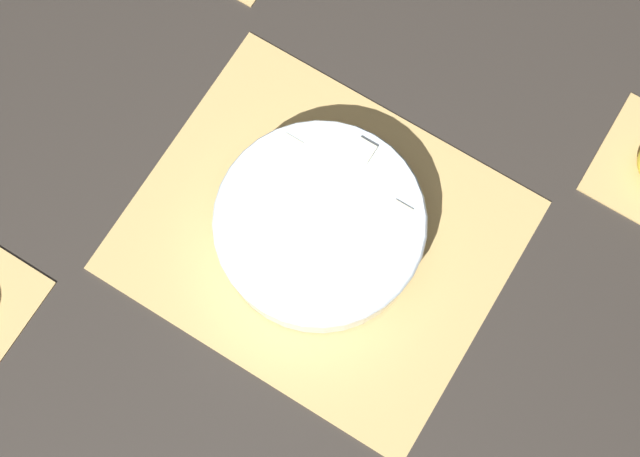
{
  "coord_description": "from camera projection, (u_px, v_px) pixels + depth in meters",
  "views": [
    {
      "loc": [
        -0.15,
        0.24,
        1.08
      ],
      "look_at": [
        0.0,
        0.0,
        0.03
      ],
      "focal_mm": 50.0,
      "sensor_mm": 36.0,
      "label": 1
    }
  ],
  "objects": [
    {
      "name": "ground_plane",
      "position": [
        320.0,
        236.0,
        1.11
      ],
      "size": [
        6.0,
        6.0,
        0.0
      ],
      "primitive_type": "plane",
      "color": "#2D2823"
    },
    {
      "name": "bamboo_mat_center",
      "position": [
        320.0,
        235.0,
        1.11
      ],
      "size": [
        0.45,
        0.38,
        0.01
      ],
      "color": "tan",
      "rests_on": "ground_plane"
    },
    {
      "name": "fruit_salad_bowl",
      "position": [
        320.0,
        225.0,
        1.07
      ],
      "size": [
        0.26,
        0.26,
        0.08
      ],
      "color": "silver",
      "rests_on": "bamboo_mat_center"
    }
  ]
}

